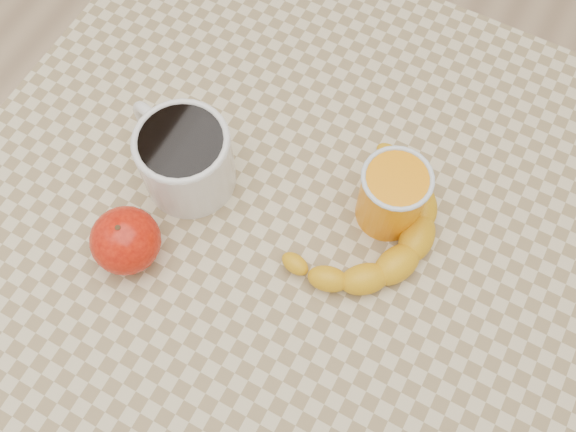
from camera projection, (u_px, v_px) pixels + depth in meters
The scene contains 6 objects.
ground at pixel (288, 357), 1.43m from camera, with size 3.00×3.00×0.00m, color tan.
table at pixel (288, 250), 0.83m from camera, with size 0.80×0.80×0.75m.
coffee_mug at pixel (184, 156), 0.73m from camera, with size 0.16×0.14×0.09m.
orange_juice_glass at pixel (392, 195), 0.71m from camera, with size 0.08×0.08×0.09m.
apple at pixel (126, 241), 0.70m from camera, with size 0.10×0.10×0.07m.
banana at pixel (367, 227), 0.73m from camera, with size 0.24×0.29×0.04m, color gold, non-canonical shape.
Camera 1 is at (0.14, -0.26, 1.44)m, focal length 40.00 mm.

